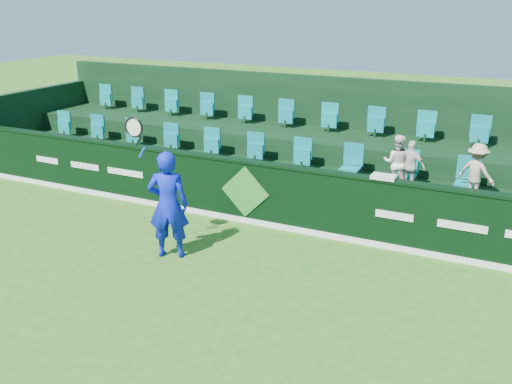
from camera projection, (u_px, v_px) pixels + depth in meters
The scene contains 12 objects.
ground at pixel (130, 309), 8.74m from camera, with size 60.00×60.00×0.00m, color #266518.
sponsor_hoarding at pixel (248, 191), 11.92m from camera, with size 16.00×0.25×1.35m.
stand_tier_front at pixel (269, 189), 12.95m from camera, with size 16.00×2.00×0.80m, color black.
stand_tier_back at pixel (301, 158), 14.48m from camera, with size 16.00×1.80×1.30m, color black.
stand_rear at pixel (308, 132), 14.67m from camera, with size 16.00×4.10×2.60m.
seat_row_front at pixel (277, 155), 13.06m from camera, with size 13.50×0.50×0.60m, color #0A8689.
seat_row_back at pixel (306, 119), 14.42m from camera, with size 13.50×0.50×0.60m, color #0A8689.
tennis_player at pixel (168, 204), 10.22m from camera, with size 1.26×0.73×2.64m.
spectator_left at pixel (397, 162), 11.48m from camera, with size 0.55×0.43×1.14m, color white.
spectator_middle at pixel (411, 166), 11.38m from camera, with size 0.62×0.26×1.05m, color silver.
spectator_right at pixel (476, 172), 10.86m from camera, with size 0.73×0.42×1.13m, color tan.
towel at pixel (384, 177), 10.52m from camera, with size 0.45×0.29×0.07m, color silver.
Camera 1 is at (5.10, -6.06, 4.55)m, focal length 40.00 mm.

